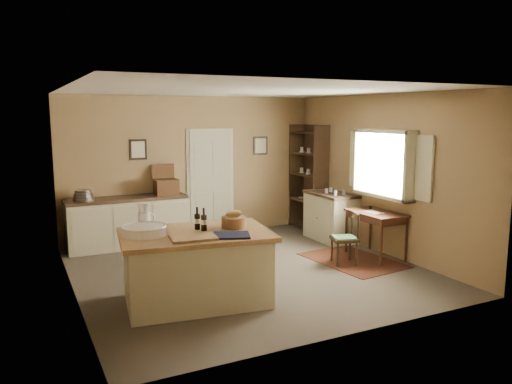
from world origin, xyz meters
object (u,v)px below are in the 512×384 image
at_px(sideboard, 128,220).
at_px(desk_chair, 344,239).
at_px(right_cabinet, 331,216).
at_px(shelving_unit, 310,177).
at_px(work_island, 195,265).
at_px(writing_desk, 376,218).

xyz_separation_m(sideboard, desk_chair, (2.85, -2.56, -0.08)).
distance_m(right_cabinet, shelving_unit, 1.17).
bearing_deg(work_island, desk_chair, 18.55).
xyz_separation_m(right_cabinet, shelving_unit, (0.16, 0.98, 0.61)).
bearing_deg(desk_chair, shelving_unit, 87.73).
distance_m(sideboard, writing_desk, 4.33).
bearing_deg(shelving_unit, desk_chair, -109.69).
distance_m(desk_chair, right_cabinet, 1.54).
xyz_separation_m(sideboard, right_cabinet, (3.54, -1.18, -0.02)).
height_order(sideboard, desk_chair, sideboard).
xyz_separation_m(work_island, writing_desk, (3.35, 0.59, 0.19)).
bearing_deg(desk_chair, writing_desk, 24.06).
distance_m(sideboard, right_cabinet, 3.73).
bearing_deg(right_cabinet, work_island, -150.63).
distance_m(work_island, sideboard, 3.07).
relative_size(work_island, desk_chair, 2.46).
bearing_deg(shelving_unit, work_island, -140.72).
height_order(writing_desk, right_cabinet, right_cabinet).
bearing_deg(right_cabinet, shelving_unit, 80.97).
xyz_separation_m(writing_desk, desk_chair, (-0.69, -0.08, -0.27)).
xyz_separation_m(work_island, sideboard, (-0.20, 3.06, -0.00)).
bearing_deg(work_island, right_cabinet, 37.16).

